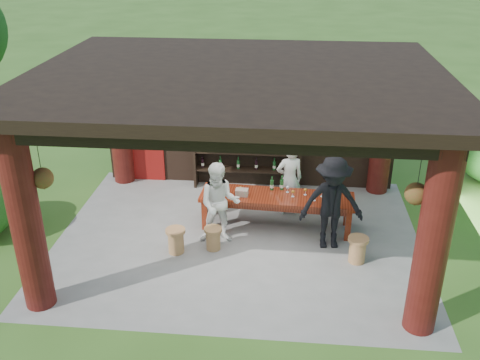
# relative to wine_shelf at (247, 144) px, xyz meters

# --- Properties ---
(ground) EXTENTS (90.00, 90.00, 0.00)m
(ground) POSITION_rel_wine_shelf_xyz_m (0.02, -2.45, -1.15)
(ground) COLOR #2D5119
(ground) RESTS_ON ground
(pavilion) EXTENTS (7.50, 6.00, 3.60)m
(pavilion) POSITION_rel_wine_shelf_xyz_m (0.01, -2.02, 0.98)
(pavilion) COLOR slate
(pavilion) RESTS_ON ground
(wine_shelf) EXTENTS (2.60, 0.39, 2.29)m
(wine_shelf) POSITION_rel_wine_shelf_xyz_m (0.00, 0.00, 0.00)
(wine_shelf) COLOR black
(wine_shelf) RESTS_ON ground
(tasting_table) EXTENTS (3.25, 1.00, 0.75)m
(tasting_table) POSITION_rel_wine_shelf_xyz_m (0.78, -1.89, -0.51)
(tasting_table) COLOR #581A0C
(tasting_table) RESTS_ON ground
(stool_near_left) EXTENTS (0.36, 0.36, 0.47)m
(stool_near_left) POSITION_rel_wine_shelf_xyz_m (-0.44, -2.88, -0.90)
(stool_near_left) COLOR olive
(stool_near_left) RESTS_ON ground
(stool_near_right) EXTENTS (0.40, 0.40, 0.52)m
(stool_near_right) POSITION_rel_wine_shelf_xyz_m (2.37, -3.07, -0.87)
(stool_near_right) COLOR olive
(stool_near_right) RESTS_ON ground
(stool_far_left) EXTENTS (0.39, 0.39, 0.52)m
(stool_far_left) POSITION_rel_wine_shelf_xyz_m (-1.15, -3.07, -0.87)
(stool_far_left) COLOR olive
(stool_far_left) RESTS_ON ground
(host) EXTENTS (0.69, 0.55, 1.64)m
(host) POSITION_rel_wine_shelf_xyz_m (1.03, -1.23, -0.32)
(host) COLOR white
(host) RESTS_ON ground
(guest_woman) EXTENTS (0.88, 0.71, 1.70)m
(guest_woman) POSITION_rel_wine_shelf_xyz_m (-0.34, -2.55, -0.29)
(guest_woman) COLOR white
(guest_woman) RESTS_ON ground
(guest_man) EXTENTS (1.31, 0.83, 1.92)m
(guest_man) POSITION_rel_wine_shelf_xyz_m (1.86, -2.54, -0.18)
(guest_man) COLOR black
(guest_man) RESTS_ON ground
(table_bottles) EXTENTS (0.29, 0.14, 0.31)m
(table_bottles) POSITION_rel_wine_shelf_xyz_m (0.80, -1.59, -0.24)
(table_bottles) COLOR #194C1E
(table_bottles) RESTS_ON tasting_table
(table_glasses) EXTENTS (1.91, 0.39, 0.15)m
(table_glasses) POSITION_rel_wine_shelf_xyz_m (1.23, -1.88, -0.32)
(table_glasses) COLOR silver
(table_glasses) RESTS_ON tasting_table
(napkin_basket) EXTENTS (0.27, 0.19, 0.14)m
(napkin_basket) POSITION_rel_wine_shelf_xyz_m (0.05, -1.95, -0.33)
(napkin_basket) COLOR #BF6672
(napkin_basket) RESTS_ON tasting_table
(shrubs) EXTENTS (15.88, 8.22, 1.36)m
(shrubs) POSITION_rel_wine_shelf_xyz_m (1.92, -2.14, -0.60)
(shrubs) COLOR #194C14
(shrubs) RESTS_ON ground
(trees) EXTENTS (19.90, 10.49, 4.80)m
(trees) POSITION_rel_wine_shelf_xyz_m (3.28, -1.28, 2.22)
(trees) COLOR #3F2819
(trees) RESTS_ON ground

